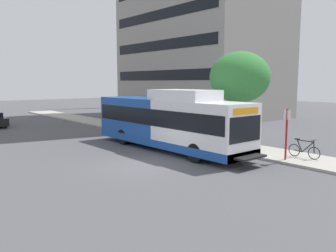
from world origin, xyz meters
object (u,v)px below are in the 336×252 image
bicycle_parked (304,150)px  street_tree_near_stop (240,77)px  transit_bus (168,122)px  bus_stop_sign_pole (286,130)px

bicycle_parked → street_tree_near_stop: size_ratio=0.30×
transit_bus → bicycle_parked: 7.76m
bus_stop_sign_pole → transit_bus: bearing=110.9°
bus_stop_sign_pole → bicycle_parked: 1.61m
transit_bus → bicycle_parked: size_ratio=6.96×
bus_stop_sign_pole → street_tree_near_stop: 5.56m
bicycle_parked → street_tree_near_stop: (0.69, 4.88, 3.81)m
bus_stop_sign_pole → street_tree_near_stop: bearing=68.0°
transit_bus → bus_stop_sign_pole: (2.44, -6.41, -0.05)m
bus_stop_sign_pole → bicycle_parked: (1.12, -0.39, -1.09)m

